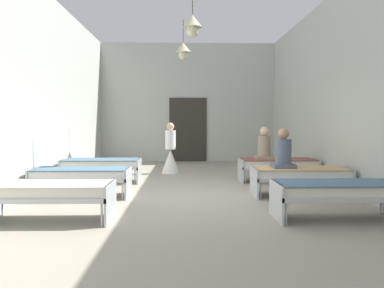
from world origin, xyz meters
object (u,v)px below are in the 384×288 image
at_px(bed_right_row_2, 278,164).
at_px(patient_seated_secondary, 264,147).
at_px(bed_right_row_1, 300,174).
at_px(bed_left_row_2, 102,165).
at_px(nurse_near_aisle, 171,155).
at_px(patient_seated_primary, 283,153).
at_px(bed_left_row_0, 49,192).
at_px(bed_left_row_1, 82,175).
at_px(bed_right_row_0, 337,191).

bearing_deg(bed_right_row_2, patient_seated_secondary, -172.77).
xyz_separation_m(bed_right_row_1, bed_left_row_2, (-4.40, 1.90, 0.00)).
height_order(nurse_near_aisle, patient_seated_primary, nurse_near_aisle).
height_order(bed_right_row_2, patient_seated_secondary, patient_seated_secondary).
bearing_deg(bed_right_row_1, bed_right_row_2, 90.00).
bearing_deg(bed_left_row_0, bed_left_row_1, 90.00).
height_order(bed_left_row_0, bed_right_row_0, same).
distance_m(bed_left_row_0, patient_seated_secondary, 5.54).
height_order(bed_left_row_1, bed_right_row_1, same).
height_order(bed_right_row_0, bed_right_row_1, same).
xyz_separation_m(bed_right_row_0, nurse_near_aisle, (-2.74, 5.49, 0.09)).
relative_size(bed_right_row_0, bed_left_row_1, 1.00).
distance_m(bed_right_row_0, patient_seated_primary, 1.97).
bearing_deg(patient_seated_secondary, bed_left_row_1, -155.36).
height_order(bed_left_row_1, bed_right_row_2, same).
bearing_deg(bed_left_row_0, bed_right_row_0, 0.00).
bearing_deg(nurse_near_aisle, bed_right_row_2, 6.07).
bearing_deg(patient_seated_primary, bed_left_row_1, 179.82).
bearing_deg(bed_right_row_1, bed_right_row_0, -90.00).
relative_size(bed_right_row_0, bed_right_row_1, 1.00).
bearing_deg(patient_seated_primary, bed_right_row_0, -79.49).
bearing_deg(bed_left_row_1, bed_right_row_2, 23.37).
relative_size(bed_right_row_0, patient_seated_primary, 2.38).
relative_size(bed_left_row_1, patient_seated_secondary, 2.38).
bearing_deg(bed_left_row_1, patient_seated_secondary, 24.64).
distance_m(bed_right_row_2, nurse_near_aisle, 3.22).
distance_m(bed_right_row_1, patient_seated_primary, 0.55).
distance_m(bed_left_row_1, bed_right_row_2, 4.79).
bearing_deg(bed_left_row_0, nurse_near_aisle, 73.22).
height_order(bed_right_row_1, bed_left_row_2, same).
distance_m(patient_seated_primary, patient_seated_secondary, 1.87).
bearing_deg(nurse_near_aisle, patient_seated_secondary, 1.77).
height_order(bed_left_row_0, bed_left_row_1, same).
height_order(bed_left_row_0, bed_right_row_2, same).
bearing_deg(bed_right_row_0, bed_left_row_2, 139.16).
relative_size(bed_right_row_0, nurse_near_aisle, 1.28).
bearing_deg(bed_right_row_2, bed_right_row_0, -90.00).
distance_m(bed_left_row_0, bed_right_row_0, 4.40).
bearing_deg(bed_right_row_2, bed_right_row_1, -90.00).
xyz_separation_m(bed_left_row_2, patient_seated_secondary, (4.05, -0.04, 0.43)).
xyz_separation_m(bed_left_row_2, bed_right_row_2, (4.40, 0.00, 0.00)).
xyz_separation_m(bed_left_row_1, bed_right_row_2, (4.40, 1.90, 0.00)).
height_order(nurse_near_aisle, patient_seated_secondary, nurse_near_aisle).
xyz_separation_m(bed_left_row_1, nurse_near_aisle, (1.65, 3.59, 0.09)).
bearing_deg(nurse_near_aisle, bed_left_row_2, -96.82).
relative_size(bed_right_row_2, nurse_near_aisle, 1.28).
height_order(bed_right_row_2, patient_seated_primary, patient_seated_primary).
distance_m(bed_left_row_0, bed_right_row_1, 4.79).
bearing_deg(bed_right_row_2, bed_left_row_0, -139.16).
bearing_deg(nurse_near_aisle, patient_seated_primary, -18.74).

